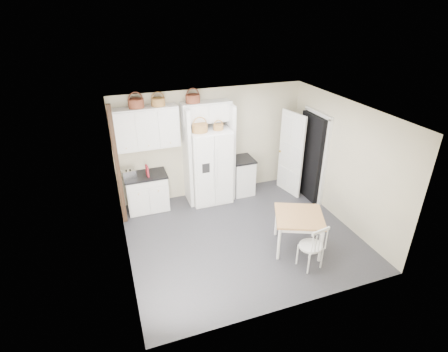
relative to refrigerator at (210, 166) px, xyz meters
name	(u,v)px	position (x,y,z in m)	size (l,w,h in m)	color
floor	(242,235)	(0.15, -1.64, -0.89)	(4.50, 4.50, 0.00)	#333338
ceiling	(245,112)	(0.15, -1.64, 1.71)	(4.50, 4.50, 0.00)	white
wall_back	(211,143)	(0.15, 0.36, 0.41)	(4.50, 4.50, 0.00)	#B5AD94
wall_left	(121,200)	(-2.10, -1.64, 0.41)	(4.00, 4.00, 0.00)	#B5AD94
wall_right	(343,163)	(2.40, -1.64, 0.41)	(4.00, 4.00, 0.00)	#B5AD94
refrigerator	(210,166)	(0.00, 0.00, 0.00)	(0.92, 0.74, 1.77)	white
base_cab_left	(147,193)	(-1.49, 0.06, -0.47)	(0.90, 0.57, 0.83)	silver
base_cab_right	(242,176)	(0.84, 0.06, -0.45)	(0.50, 0.60, 0.88)	silver
dining_table	(298,231)	(1.01, -2.35, -0.52)	(0.88, 0.88, 0.73)	#AA7339
windsor_chair	(311,246)	(0.95, -2.91, -0.44)	(0.44, 0.40, 0.89)	silver
counter_left	(145,175)	(-1.49, 0.06, -0.03)	(0.94, 0.61, 0.04)	black
counter_right	(242,159)	(0.84, 0.06, 0.01)	(0.54, 0.64, 0.04)	black
toaster	(129,175)	(-1.84, -0.03, 0.09)	(0.29, 0.17, 0.20)	silver
cookbook_red	(147,171)	(-1.44, -0.02, 0.11)	(0.04, 0.17, 0.25)	maroon
cookbook_cream	(148,172)	(-1.44, -0.02, 0.09)	(0.03, 0.14, 0.21)	#F3EBBB
basket_upper_b	(136,103)	(-1.49, 0.19, 1.56)	(0.32, 0.32, 0.19)	#562112
basket_upper_c	(158,102)	(-1.04, 0.19, 1.55)	(0.29, 0.29, 0.17)	olive
basket_bridge_a	(193,99)	(-0.29, 0.19, 1.55)	(0.31, 0.31, 0.18)	#562112
basket_fridge_a	(200,128)	(-0.24, -0.10, 0.98)	(0.34, 0.34, 0.18)	olive
basket_fridge_b	(218,127)	(0.18, -0.10, 0.95)	(0.22, 0.22, 0.12)	olive
upper_cabinet	(146,128)	(-1.35, 0.19, 1.01)	(1.40, 0.34, 0.90)	silver
bridge_cabinet	(206,112)	(0.00, 0.19, 1.24)	(1.12, 0.34, 0.45)	silver
fridge_panel_left	(187,157)	(-0.51, 0.06, 0.26)	(0.08, 0.60, 2.30)	silver
fridge_panel_right	(230,151)	(0.51, 0.06, 0.26)	(0.08, 0.60, 2.30)	silver
trim_post	(118,167)	(-2.05, -0.29, 0.41)	(0.09, 0.09, 2.60)	#301F13
doorway_void	(311,157)	(2.31, -0.64, 0.14)	(0.18, 0.85, 2.05)	black
door_slab	(291,154)	(1.95, -0.31, 0.14)	(0.80, 0.04, 2.05)	white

